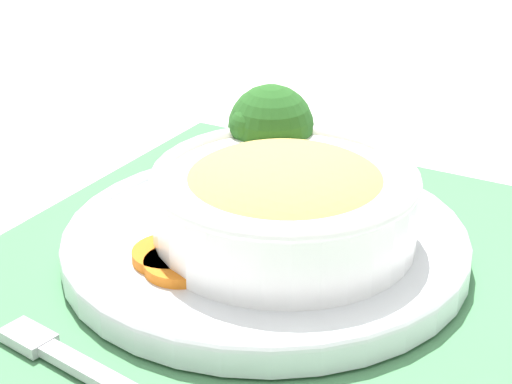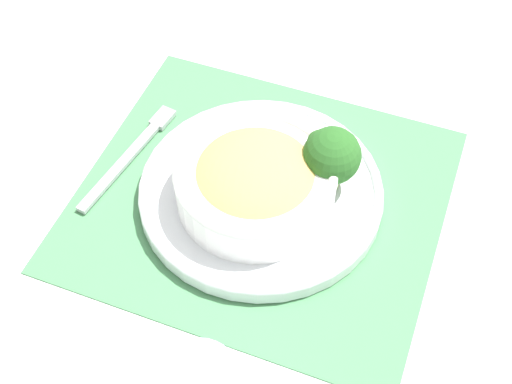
% 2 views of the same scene
% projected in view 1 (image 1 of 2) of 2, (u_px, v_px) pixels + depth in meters
% --- Properties ---
extents(ground_plane, '(4.00, 4.00, 0.00)m').
position_uv_depth(ground_plane, '(265.00, 260.00, 0.60)').
color(ground_plane, white).
extents(placemat, '(0.43, 0.40, 0.00)m').
position_uv_depth(placemat, '(265.00, 258.00, 0.59)').
color(placemat, '#4C8C59').
rests_on(placemat, ground_plane).
extents(plate, '(0.28, 0.28, 0.02)m').
position_uv_depth(plate, '(265.00, 241.00, 0.59)').
color(plate, silver).
rests_on(plate, placemat).
extents(bowl, '(0.18, 0.18, 0.06)m').
position_uv_depth(bowl, '(282.00, 201.00, 0.56)').
color(bowl, white).
rests_on(bowl, plate).
extents(broccoli_floret, '(0.06, 0.06, 0.08)m').
position_uv_depth(broccoli_floret, '(270.00, 129.00, 0.64)').
color(broccoli_floret, '#84AD5B').
rests_on(broccoli_floret, plate).
extents(carrot_slice_near, '(0.05, 0.05, 0.01)m').
position_uv_depth(carrot_slice_near, '(170.00, 255.00, 0.55)').
color(carrot_slice_near, orange).
rests_on(carrot_slice_near, plate).
extents(carrot_slice_middle, '(0.05, 0.05, 0.01)m').
position_uv_depth(carrot_slice_middle, '(182.00, 265.00, 0.54)').
color(carrot_slice_middle, orange).
rests_on(carrot_slice_middle, plate).
extents(fork, '(0.03, 0.18, 0.01)m').
position_uv_depth(fork, '(94.00, 374.00, 0.47)').
color(fork, '#B7B7BC').
rests_on(fork, placemat).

